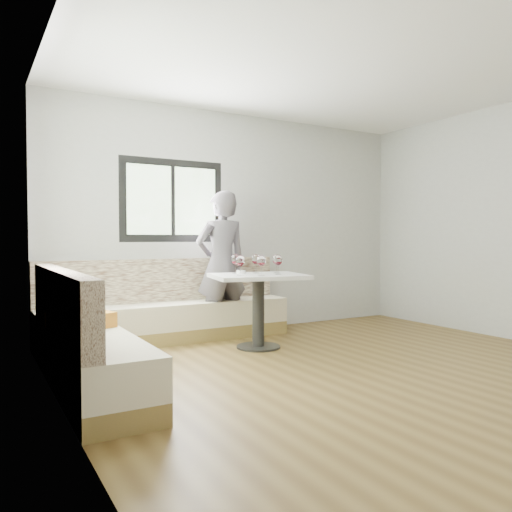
{
  "coord_description": "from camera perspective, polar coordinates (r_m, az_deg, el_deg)",
  "views": [
    {
      "loc": [
        -3.04,
        -3.24,
        1.19
      ],
      "look_at": [
        -0.29,
        1.53,
        1.0
      ],
      "focal_mm": 35.0,
      "sensor_mm": 36.0,
      "label": 1
    }
  ],
  "objects": [
    {
      "name": "room",
      "position": [
        4.46,
        11.79,
        4.79
      ],
      "size": [
        5.01,
        5.01,
        2.81
      ],
      "color": "brown",
      "rests_on": "ground"
    },
    {
      "name": "banquette",
      "position": [
        5.16,
        -13.32,
        -7.65
      ],
      "size": [
        2.91,
        2.8,
        0.95
      ],
      "color": "olive",
      "rests_on": "ground"
    },
    {
      "name": "table",
      "position": [
        5.44,
        0.27,
        -4.22
      ],
      "size": [
        1.11,
        0.94,
        0.8
      ],
      "rotation": [
        0.0,
        0.0,
        -0.21
      ],
      "color": "black",
      "rests_on": "ground"
    },
    {
      "name": "person",
      "position": [
        5.99,
        -3.97,
        -0.99
      ],
      "size": [
        0.65,
        0.43,
        1.76
      ],
      "primitive_type": "imported",
      "rotation": [
        0.0,
        0.0,
        3.13
      ],
      "color": "#504A50",
      "rests_on": "ground"
    },
    {
      "name": "olive_ramekin",
      "position": [
        5.49,
        -1.72,
        -1.83
      ],
      "size": [
        0.1,
        0.1,
        0.04
      ],
      "color": "white",
      "rests_on": "table"
    },
    {
      "name": "wine_glass_a",
      "position": [
        5.18,
        -1.82,
        -0.62
      ],
      "size": [
        0.1,
        0.1,
        0.22
      ],
      "color": "white",
      "rests_on": "table"
    },
    {
      "name": "wine_glass_b",
      "position": [
        5.19,
        0.6,
        -0.62
      ],
      "size": [
        0.1,
        0.1,
        0.22
      ],
      "color": "white",
      "rests_on": "table"
    },
    {
      "name": "wine_glass_c",
      "position": [
        5.37,
        2.54,
        -0.53
      ],
      "size": [
        0.1,
        0.1,
        0.22
      ],
      "color": "white",
      "rests_on": "table"
    },
    {
      "name": "wine_glass_d",
      "position": [
        5.56,
        -0.0,
        -0.45
      ],
      "size": [
        0.1,
        0.1,
        0.22
      ],
      "color": "white",
      "rests_on": "table"
    },
    {
      "name": "wine_glass_e",
      "position": [
        5.6,
        2.36,
        -0.43
      ],
      "size": [
        0.1,
        0.1,
        0.22
      ],
      "color": "white",
      "rests_on": "table"
    },
    {
      "name": "wine_glass_f",
      "position": [
        5.52,
        -2.35,
        -0.46
      ],
      "size": [
        0.1,
        0.1,
        0.22
      ],
      "color": "white",
      "rests_on": "table"
    }
  ]
}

